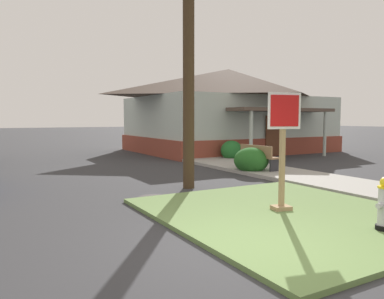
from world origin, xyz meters
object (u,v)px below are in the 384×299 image
Objects in this scene: stop_sign at (283,153)px; utility_pole at (189,18)px; manhole_cover at (153,197)px; street_bench at (258,156)px.

stop_sign is 4.75m from utility_pole.
street_bench reaches higher than manhole_cover.
street_bench is at bearing 23.03° from manhole_cover.
utility_pole is at bearing 26.44° from manhole_cover.
stop_sign is at bearing -59.01° from manhole_cover.
utility_pole is (-3.60, -1.43, 3.97)m from street_bench.
utility_pole reaches higher than manhole_cover.
stop_sign is 5.89m from street_bench.
street_bench is (4.96, 2.11, 0.58)m from manhole_cover.
stop_sign is 0.26× the size of utility_pole.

